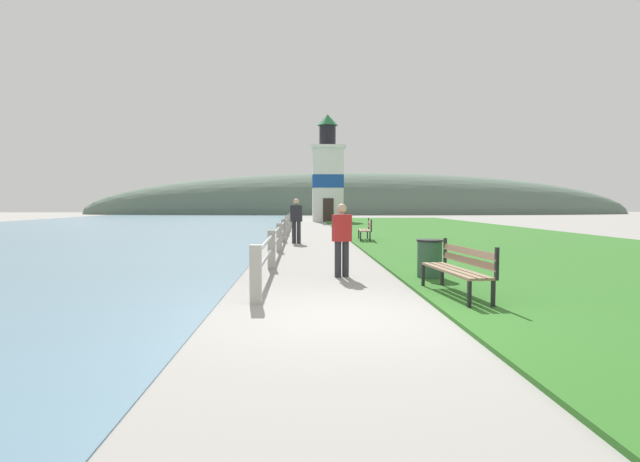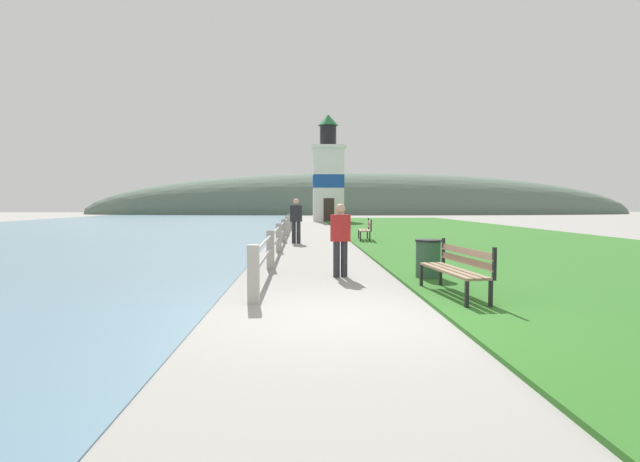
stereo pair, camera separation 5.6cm
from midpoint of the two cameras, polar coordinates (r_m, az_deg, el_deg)
The scene contains 12 objects.
ground_plane at distance 7.04m, azimuth 2.74°, elevation -9.82°, with size 160.00×160.00×0.00m, color gray.
grass_verge at distance 26.11m, azimuth 15.81°, elevation -0.33°, with size 12.00×53.90×0.06m.
water_strip at distance 28.21m, azimuth -30.26°, elevation -0.44°, with size 24.00×86.24×0.01m.
seawall_railing at distance 22.65m, azimuth -3.91°, elevation 0.56°, with size 0.18×29.72×0.93m.
park_bench_near at distance 8.60m, azimuth 15.62°, elevation -3.90°, with size 0.68×2.04×0.94m.
park_bench_midway at distance 20.61m, azimuth 5.38°, elevation 0.28°, with size 0.60×1.77×0.94m.
park_bench_far at distance 31.63m, azimuth 2.98°, elevation 1.30°, with size 0.48×1.63×0.94m.
lighthouse at distance 43.75m, azimuth 0.97°, elevation 6.19°, with size 3.00×3.00×9.28m.
person_strolling at distance 19.59m, azimuth -2.66°, elevation 1.36°, with size 0.48×0.34×1.76m.
person_by_railing at distance 10.67m, azimuth 2.50°, elevation -0.74°, with size 0.43×0.31×1.57m.
trash_bin at distance 10.50m, azimuth 12.41°, elevation -3.23°, with size 0.54×0.54×0.84m.
distant_hillside at distance 73.29m, azimuth 4.70°, elevation 1.96°, with size 80.00×16.00×12.00m.
Camera 2 is at (-0.55, -6.84, 1.59)m, focal length 28.00 mm.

